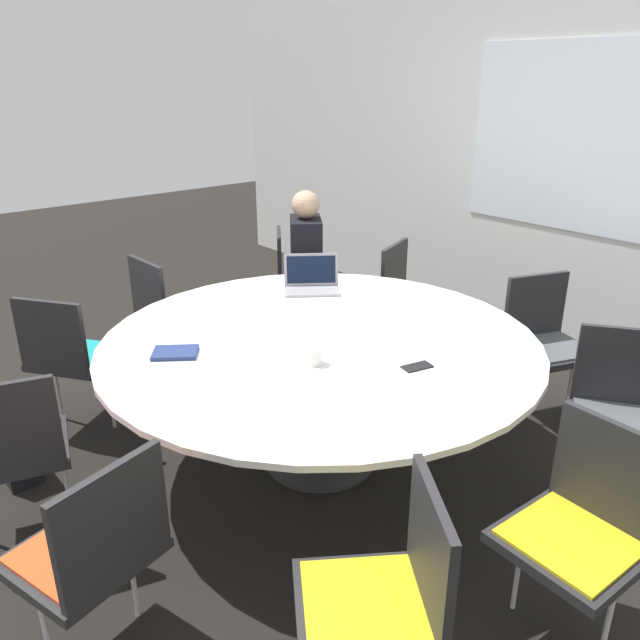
{
  "coord_description": "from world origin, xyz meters",
  "views": [
    {
      "loc": [
        2.2,
        -1.9,
        1.98
      ],
      "look_at": [
        0.0,
        0.0,
        0.83
      ],
      "focal_mm": 35.0,
      "sensor_mm": 36.0,
      "label": 1
    }
  ],
  "objects_px": {
    "chair_7": "(620,405)",
    "chair_4": "(93,545)",
    "chair_0": "(296,275)",
    "laptop": "(312,281)",
    "chair_6": "(583,521)",
    "chair_8": "(546,335)",
    "coffee_cup": "(314,356)",
    "spiral_notebook": "(175,353)",
    "chair_9": "(410,293)",
    "chair_5": "(386,591)",
    "chair_3": "(11,444)",
    "chair_2": "(69,351)",
    "person_0": "(308,259)",
    "cell_phone": "(417,367)",
    "chair_1": "(167,307)",
    "handbag": "(14,450)"
  },
  "relations": [
    {
      "from": "chair_8",
      "to": "chair_5",
      "type": "bearing_deg",
      "value": 40.8
    },
    {
      "from": "chair_7",
      "to": "chair_4",
      "type": "bearing_deg",
      "value": 38.07
    },
    {
      "from": "chair_6",
      "to": "coffee_cup",
      "type": "bearing_deg",
      "value": 12.24
    },
    {
      "from": "chair_5",
      "to": "chair_7",
      "type": "distance_m",
      "value": 1.67
    },
    {
      "from": "spiral_notebook",
      "to": "coffee_cup",
      "type": "relative_size",
      "value": 3.13
    },
    {
      "from": "coffee_cup",
      "to": "chair_5",
      "type": "bearing_deg",
      "value": -29.5
    },
    {
      "from": "spiral_notebook",
      "to": "chair_8",
      "type": "bearing_deg",
      "value": 68.93
    },
    {
      "from": "chair_5",
      "to": "chair_3",
      "type": "bearing_deg",
      "value": 56.69
    },
    {
      "from": "chair_7",
      "to": "chair_8",
      "type": "height_order",
      "value": "same"
    },
    {
      "from": "coffee_cup",
      "to": "person_0",
      "type": "bearing_deg",
      "value": 141.08
    },
    {
      "from": "chair_2",
      "to": "chair_7",
      "type": "distance_m",
      "value": 2.92
    },
    {
      "from": "person_0",
      "to": "spiral_notebook",
      "type": "distance_m",
      "value": 1.82
    },
    {
      "from": "chair_3",
      "to": "cell_phone",
      "type": "distance_m",
      "value": 1.8
    },
    {
      "from": "chair_6",
      "to": "chair_8",
      "type": "xyz_separation_m",
      "value": [
        -0.98,
        1.41,
        0.0
      ]
    },
    {
      "from": "chair_0",
      "to": "person_0",
      "type": "height_order",
      "value": "person_0"
    },
    {
      "from": "chair_0",
      "to": "chair_3",
      "type": "distance_m",
      "value": 2.64
    },
    {
      "from": "chair_1",
      "to": "person_0",
      "type": "bearing_deg",
      "value": 74.72
    },
    {
      "from": "laptop",
      "to": "chair_6",
      "type": "bearing_deg",
      "value": -66.44
    },
    {
      "from": "chair_4",
      "to": "chair_5",
      "type": "relative_size",
      "value": 1.0
    },
    {
      "from": "chair_2",
      "to": "chair_6",
      "type": "bearing_deg",
      "value": -16.32
    },
    {
      "from": "chair_6",
      "to": "chair_4",
      "type": "bearing_deg",
      "value": 57.25
    },
    {
      "from": "chair_2",
      "to": "chair_6",
      "type": "relative_size",
      "value": 1.0
    },
    {
      "from": "chair_9",
      "to": "laptop",
      "type": "relative_size",
      "value": 2.13
    },
    {
      "from": "chair_0",
      "to": "chair_7",
      "type": "distance_m",
      "value": 2.62
    },
    {
      "from": "chair_2",
      "to": "cell_phone",
      "type": "bearing_deg",
      "value": -4.07
    },
    {
      "from": "chair_4",
      "to": "spiral_notebook",
      "type": "height_order",
      "value": "chair_4"
    },
    {
      "from": "chair_1",
      "to": "chair_5",
      "type": "height_order",
      "value": "same"
    },
    {
      "from": "chair_3",
      "to": "handbag",
      "type": "bearing_deg",
      "value": 96.3
    },
    {
      "from": "chair_0",
      "to": "chair_4",
      "type": "relative_size",
      "value": 1.0
    },
    {
      "from": "spiral_notebook",
      "to": "chair_9",
      "type": "bearing_deg",
      "value": 97.63
    },
    {
      "from": "chair_0",
      "to": "coffee_cup",
      "type": "bearing_deg",
      "value": 0.56
    },
    {
      "from": "chair_6",
      "to": "spiral_notebook",
      "type": "xyz_separation_m",
      "value": [
        -1.76,
        -0.62,
        0.22
      ]
    },
    {
      "from": "chair_8",
      "to": "cell_phone",
      "type": "xyz_separation_m",
      "value": [
        0.07,
        -1.26,
        0.22
      ]
    },
    {
      "from": "chair_5",
      "to": "person_0",
      "type": "xyz_separation_m",
      "value": [
        -2.43,
        1.72,
        0.19
      ]
    },
    {
      "from": "chair_0",
      "to": "chair_8",
      "type": "bearing_deg",
      "value": 48.02
    },
    {
      "from": "chair_0",
      "to": "spiral_notebook",
      "type": "xyz_separation_m",
      "value": [
        1.14,
        -1.66,
        0.22
      ]
    },
    {
      "from": "chair_7",
      "to": "spiral_notebook",
      "type": "bearing_deg",
      "value": 11.81
    },
    {
      "from": "chair_4",
      "to": "person_0",
      "type": "bearing_deg",
      "value": 20.31
    },
    {
      "from": "handbag",
      "to": "chair_7",
      "type": "bearing_deg",
      "value": 45.76
    },
    {
      "from": "chair_4",
      "to": "chair_9",
      "type": "relative_size",
      "value": 1.0
    },
    {
      "from": "chair_1",
      "to": "chair_8",
      "type": "xyz_separation_m",
      "value": [
        1.94,
        1.49,
        0.0
      ]
    },
    {
      "from": "chair_8",
      "to": "coffee_cup",
      "type": "distance_m",
      "value": 1.64
    },
    {
      "from": "chair_7",
      "to": "laptop",
      "type": "xyz_separation_m",
      "value": [
        -1.78,
        -0.42,
        0.27
      ]
    },
    {
      "from": "chair_3",
      "to": "spiral_notebook",
      "type": "xyz_separation_m",
      "value": [
        0.07,
        0.76,
        0.22
      ]
    },
    {
      "from": "chair_5",
      "to": "chair_8",
      "type": "height_order",
      "value": "same"
    },
    {
      "from": "chair_7",
      "to": "chair_8",
      "type": "distance_m",
      "value": 0.85
    },
    {
      "from": "chair_7",
      "to": "laptop",
      "type": "relative_size",
      "value": 2.13
    },
    {
      "from": "chair_8",
      "to": "chair_4",
      "type": "bearing_deg",
      "value": 21.16
    },
    {
      "from": "spiral_notebook",
      "to": "handbag",
      "type": "bearing_deg",
      "value": -135.23
    },
    {
      "from": "chair_5",
      "to": "chair_6",
      "type": "xyz_separation_m",
      "value": [
        0.23,
        0.76,
        0.0
      ]
    }
  ]
}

